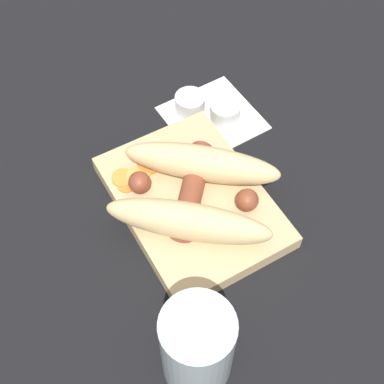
# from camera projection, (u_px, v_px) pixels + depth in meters

# --- Properties ---
(ground_plane) EXTENTS (3.00, 3.00, 0.00)m
(ground_plane) POSITION_uv_depth(u_px,v_px,m) (192.00, 206.00, 0.69)
(ground_plane) COLOR black
(food_tray) EXTENTS (0.24, 0.17, 0.02)m
(food_tray) POSITION_uv_depth(u_px,v_px,m) (192.00, 201.00, 0.68)
(food_tray) COLOR tan
(food_tray) RESTS_ON ground_plane
(bread_roll) EXTENTS (0.23, 0.24, 0.05)m
(bread_roll) POSITION_uv_depth(u_px,v_px,m) (195.00, 191.00, 0.65)
(bread_roll) COLOR #DBBC84
(bread_roll) RESTS_ON food_tray
(sausage) EXTENTS (0.12, 0.13, 0.03)m
(sausage) POSITION_uv_depth(u_px,v_px,m) (193.00, 191.00, 0.66)
(sausage) COLOR brown
(sausage) RESTS_ON food_tray
(pickled_veggies) EXTENTS (0.05, 0.08, 0.00)m
(pickled_veggies) POSITION_uv_depth(u_px,v_px,m) (140.00, 171.00, 0.69)
(pickled_veggies) COLOR #F99E4C
(pickled_veggies) RESTS_ON food_tray
(napkin) EXTENTS (0.13, 0.13, 0.00)m
(napkin) POSITION_uv_depth(u_px,v_px,m) (213.00, 117.00, 0.78)
(napkin) COLOR white
(napkin) RESTS_ON ground_plane
(condiment_cup_near) EXTENTS (0.04, 0.04, 0.03)m
(condiment_cup_near) POSITION_uv_depth(u_px,v_px,m) (225.00, 113.00, 0.77)
(condiment_cup_near) COLOR silver
(condiment_cup_near) RESTS_ON ground_plane
(condiment_cup_far) EXTENTS (0.04, 0.04, 0.03)m
(condiment_cup_far) POSITION_uv_depth(u_px,v_px,m) (190.00, 104.00, 0.78)
(condiment_cup_far) COLOR silver
(condiment_cup_far) RESTS_ON ground_plane
(drink_glass) EXTENTS (0.07, 0.07, 0.12)m
(drink_glass) POSITION_uv_depth(u_px,v_px,m) (197.00, 347.00, 0.53)
(drink_glass) COLOR silver
(drink_glass) RESTS_ON ground_plane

